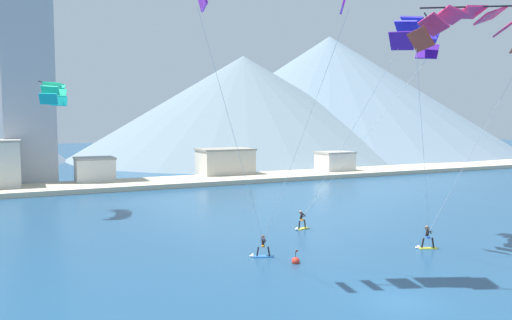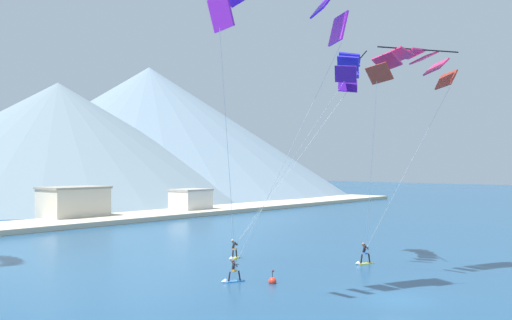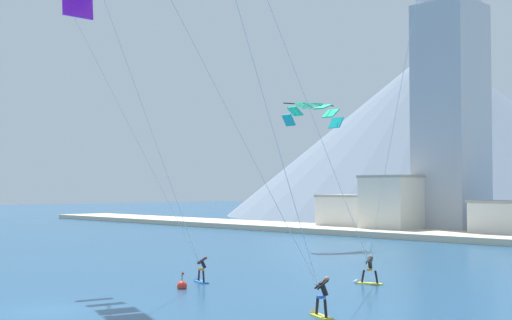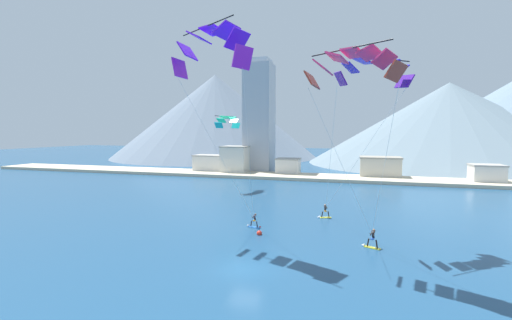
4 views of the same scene
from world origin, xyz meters
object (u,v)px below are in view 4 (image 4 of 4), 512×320
at_px(kitesurfer_near_lead, 370,241).
at_px(parafoil_kite_mid_center, 374,69).
at_px(parafoil_kite_near_trail, 211,46).
at_px(kitesurfer_mid_center, 324,214).
at_px(race_marker_buoy, 259,233).
at_px(kitesurfer_near_trail, 253,223).
at_px(parafoil_kite_near_lead, 352,64).
at_px(parafoil_kite_distant_high_outer, 228,120).

height_order(kitesurfer_near_lead, parafoil_kite_mid_center, parafoil_kite_mid_center).
height_order(kitesurfer_near_lead, parafoil_kite_near_trail, parafoil_kite_near_trail).
bearing_deg(kitesurfer_near_lead, kitesurfer_mid_center, 117.76).
xyz_separation_m(parafoil_kite_mid_center, race_marker_buoy, (-10.80, -0.52, -16.10)).
bearing_deg(kitesurfer_near_lead, parafoil_kite_near_trail, -169.42).
relative_size(kitesurfer_near_trail, parafoil_kite_mid_center, 0.11).
distance_m(parafoil_kite_near_trail, parafoil_kite_mid_center, 15.13).
xyz_separation_m(parafoil_kite_near_trail, race_marker_buoy, (3.61, 3.54, -18.27)).
bearing_deg(kitesurfer_near_trail, parafoil_kite_near_lead, -39.33).
bearing_deg(parafoil_kite_near_trail, race_marker_buoy, 44.48).
height_order(parafoil_kite_near_trail, parafoil_kite_distant_high_outer, parafoil_kite_near_trail).
distance_m(kitesurfer_near_trail, parafoil_kite_near_trail, 19.10).
distance_m(parafoil_kite_near_lead, parafoil_kite_mid_center, 6.88).
distance_m(kitesurfer_near_lead, kitesurfer_near_trail, 12.75).
relative_size(parafoil_kite_near_trail, race_marker_buoy, 18.50).
bearing_deg(parafoil_kite_distant_high_outer, kitesurfer_near_lead, -47.41).
xyz_separation_m(kitesurfer_near_trail, parafoil_kite_near_lead, (10.45, -8.56, 15.19)).
bearing_deg(race_marker_buoy, parafoil_kite_mid_center, 2.75).
relative_size(parafoil_kite_near_trail, parafoil_kite_mid_center, 1.18).
xyz_separation_m(kitesurfer_near_trail, parafoil_kite_mid_center, (12.30, -1.97, 15.83)).
height_order(kitesurfer_near_lead, kitesurfer_mid_center, kitesurfer_near_lead).
relative_size(kitesurfer_near_lead, parafoil_kite_distant_high_outer, 0.29).
bearing_deg(parafoil_kite_mid_center, parafoil_kite_near_lead, -105.65).
xyz_separation_m(parafoil_kite_near_trail, parafoil_kite_mid_center, (14.41, 4.06, -2.17)).
height_order(parafoil_kite_near_lead, race_marker_buoy, parafoil_kite_near_lead).
relative_size(kitesurfer_near_lead, parafoil_kite_mid_center, 0.11).
bearing_deg(kitesurfer_mid_center, parafoil_kite_mid_center, -58.60).
bearing_deg(parafoil_kite_distant_high_outer, parafoil_kite_mid_center, -45.89).
relative_size(kitesurfer_near_trail, parafoil_kite_near_trail, 0.09).
height_order(kitesurfer_near_trail, parafoil_kite_near_trail, parafoil_kite_near_trail).
bearing_deg(race_marker_buoy, kitesurfer_near_lead, -4.49).
height_order(parafoil_kite_near_trail, race_marker_buoy, parafoil_kite_near_trail).
distance_m(kitesurfer_near_trail, parafoil_kite_near_lead, 20.33).
bearing_deg(parafoil_kite_distant_high_outer, kitesurfer_mid_center, -40.95).
relative_size(kitesurfer_mid_center, parafoil_kite_mid_center, 0.11).
height_order(parafoil_kite_distant_high_outer, race_marker_buoy, parafoil_kite_distant_high_outer).
relative_size(kitesurfer_near_trail, kitesurfer_mid_center, 1.00).
relative_size(kitesurfer_near_lead, kitesurfer_near_trail, 1.02).
distance_m(parafoil_kite_near_trail, parafoil_kite_distant_high_outer, 31.14).
height_order(parafoil_kite_near_lead, parafoil_kite_mid_center, parafoil_kite_mid_center).
distance_m(kitesurfer_near_lead, parafoil_kite_near_trail, 23.11).
bearing_deg(parafoil_kite_near_trail, parafoil_kite_near_lead, -11.40).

